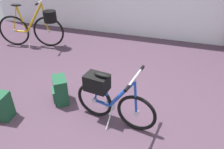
% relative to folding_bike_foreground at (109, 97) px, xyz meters
% --- Properties ---
extents(ground_plane, '(7.96, 7.96, 0.00)m').
position_rel_folding_bike_foreground_xyz_m(ground_plane, '(-0.10, -0.13, -0.36)').
color(ground_plane, '#473342').
extents(folding_bike_foreground, '(1.04, 0.53, 0.74)m').
position_rel_folding_bike_foreground_xyz_m(folding_bike_foreground, '(0.00, 0.00, 0.00)').
color(folding_bike_foreground, black).
rests_on(folding_bike_foreground, ground_plane).
extents(display_bike_left, '(1.35, 0.53, 0.96)m').
position_rel_folding_bike_foreground_xyz_m(display_bike_left, '(-2.15, 1.71, 0.08)').
color(display_bike_left, black).
rests_on(display_bike_left, ground_plane).
extents(backpack_on_floor, '(0.30, 0.33, 0.38)m').
position_rel_folding_bike_foreground_xyz_m(backpack_on_floor, '(-0.76, 0.15, -0.18)').
color(backpack_on_floor, '#19472D').
rests_on(backpack_on_floor, ground_plane).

